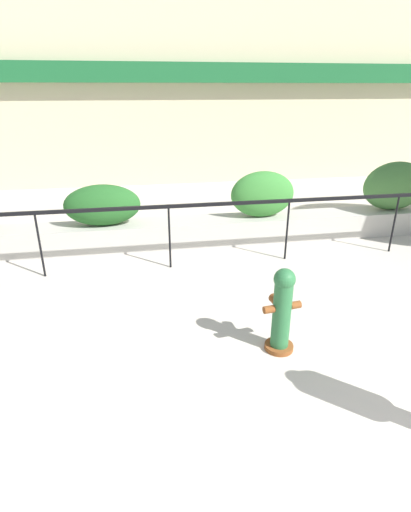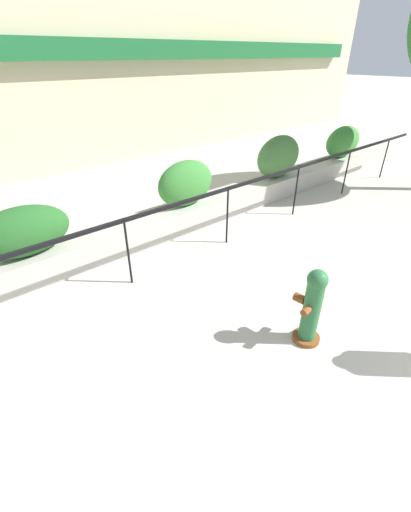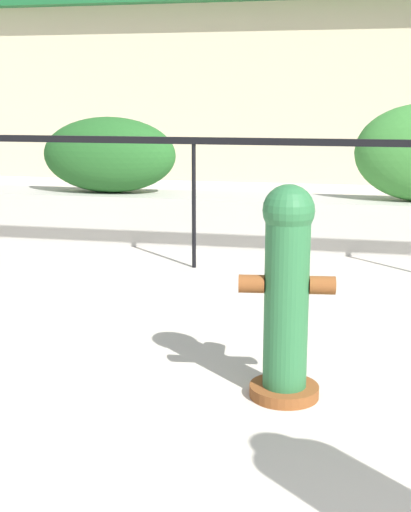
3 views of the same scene
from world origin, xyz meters
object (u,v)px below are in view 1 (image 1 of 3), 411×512
(hedge_bush_2, at_px, (263,194))
(fire_hydrant, at_px, (282,310))
(hedge_bush_3, at_px, (395,186))
(hedge_bush_1, at_px, (102,205))

(hedge_bush_2, relative_size, fire_hydrant, 1.21)
(hedge_bush_3, relative_size, fire_hydrant, 1.34)
(hedge_bush_1, bearing_deg, fire_hydrant, -58.89)
(hedge_bush_1, distance_m, hedge_bush_3, 6.12)
(hedge_bush_2, distance_m, fire_hydrant, 3.87)
(hedge_bush_1, relative_size, hedge_bush_2, 1.10)
(hedge_bush_1, height_order, hedge_bush_3, hedge_bush_3)
(hedge_bush_1, height_order, fire_hydrant, hedge_bush_1)
(hedge_bush_2, height_order, hedge_bush_3, hedge_bush_3)
(hedge_bush_1, xyz_separation_m, hedge_bush_2, (3.17, 0.00, 0.07))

